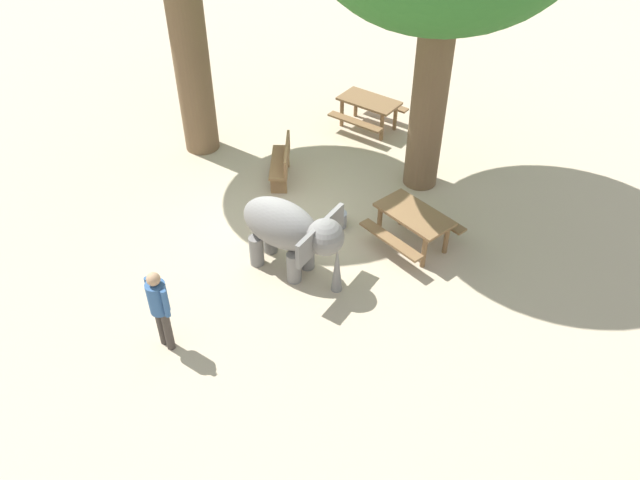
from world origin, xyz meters
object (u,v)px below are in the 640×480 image
Objects in this scene: person_handler at (159,305)px; elephant at (290,230)px; wooden_bench at (282,162)px; picnic_table_near at (369,107)px; feed_bucket at (338,219)px; picnic_table_far at (414,221)px.

elephant is at bearing -4.55° from person_handler.
wooden_bench is at bearing 23.18° from person_handler.
feed_bucket is at bearing 114.56° from picnic_table_near.
picnic_table_far is at bearing 50.48° from elephant.
picnic_table_near is 4.70m from picnic_table_far.
picnic_table_far is 1.62m from feed_bucket.
wooden_bench is 3.76× the size of feed_bucket.
wooden_bench is 0.85× the size of picnic_table_far.
person_handler is 4.44m from feed_bucket.
elephant is 2.51m from picnic_table_far.
elephant reaches higher than picnic_table_near.
picnic_table_far is at bearing -16.63° from person_handler.
person_handler is 8.23m from picnic_table_near.
elephant reaches higher than wooden_bench.
elephant is 1.32× the size of person_handler.
wooden_bench is 3.53m from picnic_table_far.
person_handler is 5.13m from picnic_table_far.
elephant is 5.70m from picnic_table_near.
picnic_table_far is (-0.76, 3.44, 0.12)m from wooden_bench.
picnic_table_near is 4.18m from feed_bucket.
person_handler is at bearing -103.96° from elephant.
picnic_table_far is at bearing 133.70° from picnic_table_near.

